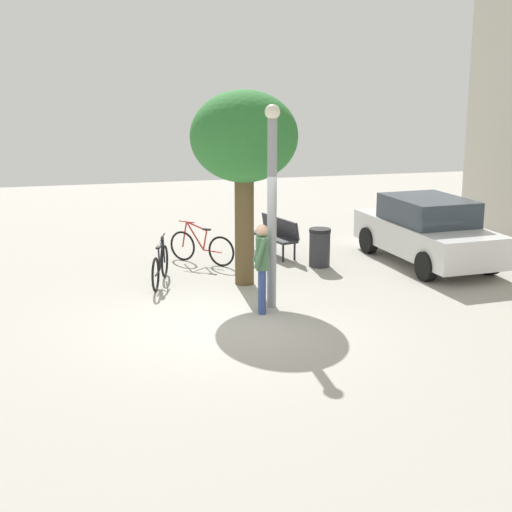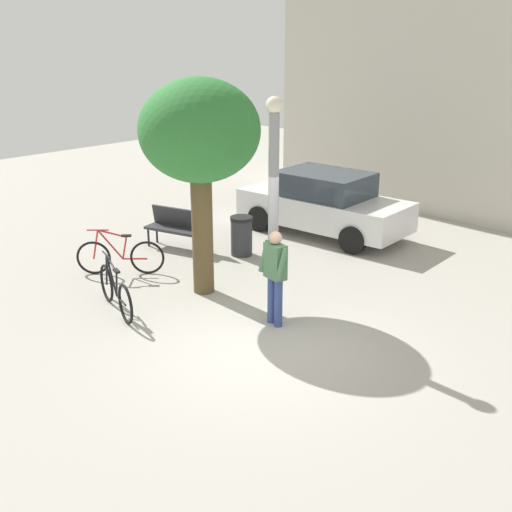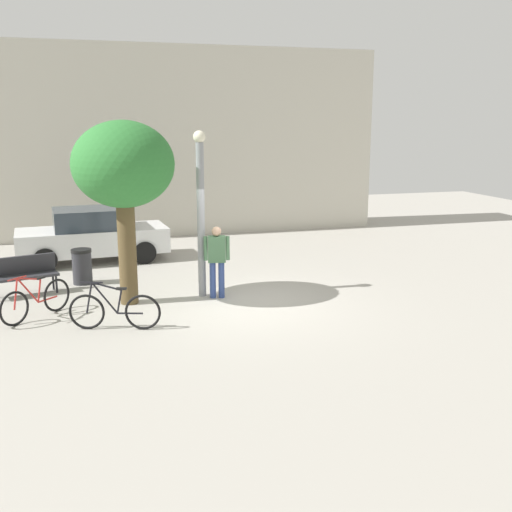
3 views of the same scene
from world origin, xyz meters
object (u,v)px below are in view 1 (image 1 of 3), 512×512
at_px(bicycle_red, 201,247).
at_px(park_bench, 276,233).
at_px(person_by_lamppost, 262,262).
at_px(parked_car_white, 427,231).
at_px(bicycle_black, 160,266).
at_px(plaza_tree, 244,140).
at_px(lamppost, 272,199).
at_px(trash_bin, 320,247).

bearing_deg(bicycle_red, park_bench, 102.28).
height_order(person_by_lamppost, park_bench, person_by_lamppost).
distance_m(person_by_lamppost, parked_car_white, 5.38).
bearing_deg(person_by_lamppost, bicycle_black, -146.73).
relative_size(park_bench, bicycle_red, 1.26).
bearing_deg(bicycle_red, plaza_tree, 16.47).
bearing_deg(bicycle_black, lamppost, 41.26).
relative_size(person_by_lamppost, bicycle_black, 0.96).
relative_size(lamppost, trash_bin, 4.30).
xyz_separation_m(bicycle_red, trash_bin, (0.94, 2.59, 0.06)).
relative_size(bicycle_red, parked_car_white, 0.31).
xyz_separation_m(person_by_lamppost, park_bench, (-4.34, 1.51, -0.42)).
xyz_separation_m(park_bench, trash_bin, (1.36, 0.65, -0.10)).
distance_m(park_bench, parked_car_white, 3.59).
bearing_deg(lamppost, plaza_tree, -175.80).
height_order(parked_car_white, trash_bin, parked_car_white).
xyz_separation_m(plaza_tree, trash_bin, (-0.99, 2.01, -2.57)).
distance_m(lamppost, trash_bin, 3.67).
distance_m(person_by_lamppost, plaza_tree, 2.86).
xyz_separation_m(lamppost, trash_bin, (-2.68, 1.89, -1.63)).
relative_size(plaza_tree, bicycle_black, 2.31).
bearing_deg(trash_bin, lamppost, -35.18).
bearing_deg(bicycle_black, plaza_tree, 76.38).
bearing_deg(bicycle_red, lamppost, 10.87).
distance_m(park_bench, trash_bin, 1.51).
relative_size(bicycle_black, parked_car_white, 0.40).
bearing_deg(park_bench, parked_car_white, 61.86).
xyz_separation_m(parked_car_white, trash_bin, (-0.33, -2.51, -0.33)).
distance_m(lamppost, plaza_tree, 1.94).
xyz_separation_m(person_by_lamppost, trash_bin, (-2.98, 2.16, -0.52)).
height_order(plaza_tree, bicycle_black, plaza_tree).
xyz_separation_m(bicycle_black, trash_bin, (-0.58, 3.74, 0.06)).
height_order(lamppost, trash_bin, lamppost).
height_order(person_by_lamppost, plaza_tree, plaza_tree).
bearing_deg(parked_car_white, plaza_tree, -81.63).
height_order(plaza_tree, trash_bin, plaza_tree).
relative_size(plaza_tree, bicycle_red, 3.05).
bearing_deg(plaza_tree, parked_car_white, 98.37).
distance_m(plaza_tree, bicycle_red, 3.32).
bearing_deg(plaza_tree, bicycle_black, -103.62).
bearing_deg(park_bench, person_by_lamppost, -19.18).
relative_size(plaza_tree, parked_car_white, 0.93).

